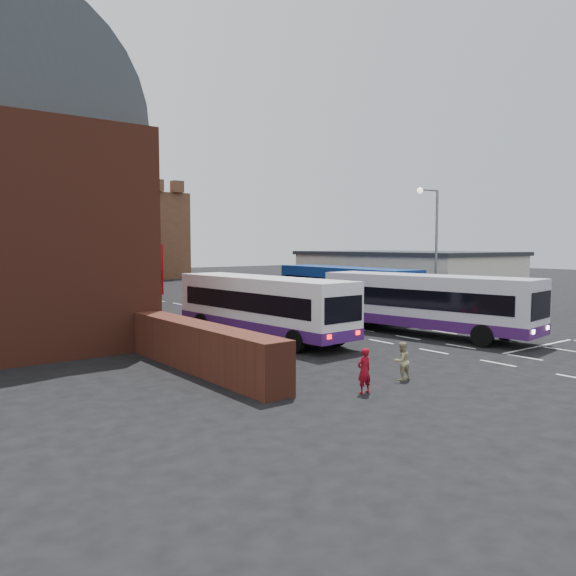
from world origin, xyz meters
TOP-DOWN VIEW (x-y plane):
  - ground at (0.00, 0.00)m, footprint 180.00×180.00m
  - forecourt_wall at (-10.20, 2.00)m, footprint 1.20×10.00m
  - cream_building at (15.00, 14.00)m, footprint 10.40×16.40m
  - brick_terrace at (-6.00, 46.00)m, footprint 22.00×10.00m
  - castle_keep at (6.00, 66.00)m, footprint 22.00×22.00m
  - bus_white_outbound at (-4.10, 6.84)m, footprint 3.40×11.65m
  - bus_white_inbound at (3.41, 2.39)m, footprint 4.46×11.96m
  - bus_blue at (6.00, 11.35)m, footprint 3.59×12.10m
  - bus_red_double at (-1.46, 33.77)m, footprint 3.46×12.23m
  - street_lamp at (8.31, 5.90)m, footprint 1.68×0.48m
  - pedestrian_red at (-7.58, -3.99)m, footprint 0.55×0.37m
  - pedestrian_beige at (-5.25, -3.52)m, footprint 0.72×0.59m

SIDE VIEW (x-z plane):
  - ground at x=0.00m, z-range 0.00..0.00m
  - pedestrian_beige at x=-5.25m, z-range 0.00..1.37m
  - pedestrian_red at x=-7.58m, z-range 0.00..1.48m
  - forecourt_wall at x=-10.20m, z-range 0.00..1.80m
  - bus_white_outbound at x=-4.10m, z-range 0.28..3.43m
  - bus_white_inbound at x=3.41m, z-range 0.29..3.48m
  - bus_blue at x=6.00m, z-range 0.30..3.55m
  - cream_building at x=15.00m, z-range 0.03..4.28m
  - bus_red_double at x=-1.46m, z-range 0.15..5.00m
  - street_lamp at x=8.31m, z-range 0.86..9.15m
  - brick_terrace at x=-6.00m, z-range 0.00..11.00m
  - castle_keep at x=6.00m, z-range 0.00..12.00m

